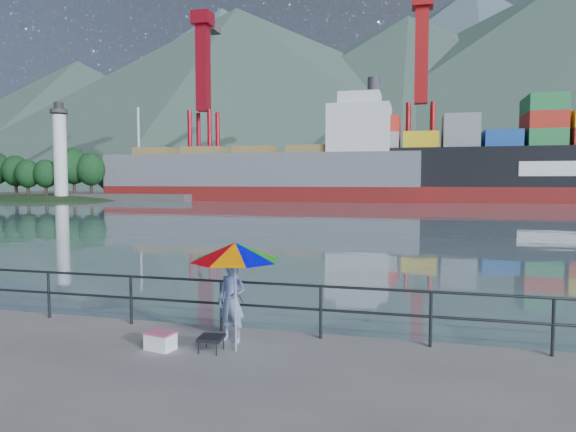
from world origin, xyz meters
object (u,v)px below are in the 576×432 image
object	(u,v)px
cooler_bag	(160,342)
container_ship	(563,160)
bulk_carrier	(270,172)
fisherman	(232,301)
beach_umbrella	(235,252)

from	to	relation	value
cooler_bag	container_ship	xyz separation A→B (m)	(24.30, 72.24, 5.70)
cooler_bag	container_ship	bearing A→B (deg)	83.59
cooler_bag	bulk_carrier	distance (m)	71.58
fisherman	bulk_carrier	size ratio (longest dim) A/B	0.03
bulk_carrier	beach_umbrella	bearing A→B (deg)	-74.32
beach_umbrella	bulk_carrier	distance (m)	71.61
fisherman	container_ship	world-z (taller)	container_ship
beach_umbrella	container_ship	size ratio (longest dim) A/B	0.03
beach_umbrella	bulk_carrier	bearing A→B (deg)	105.68
cooler_bag	beach_umbrella	bearing A→B (deg)	22.98
bulk_carrier	cooler_bag	bearing A→B (deg)	-75.39
fisherman	container_ship	distance (m)	75.35
fisherman	bulk_carrier	xyz separation A→B (m)	(-19.09, 68.42, 3.40)
beach_umbrella	cooler_bag	distance (m)	2.10
cooler_bag	bulk_carrier	xyz separation A→B (m)	(-18.02, 69.16, 4.01)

